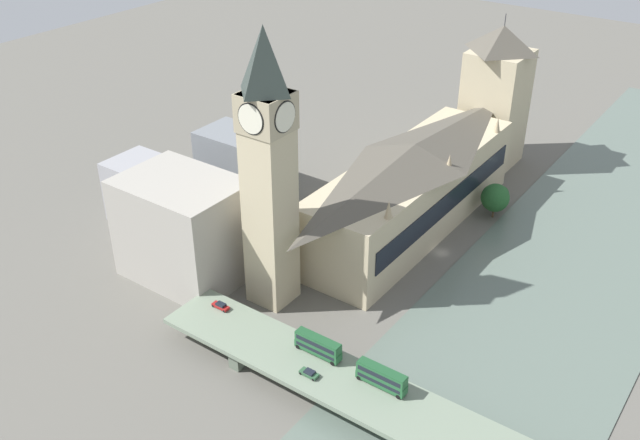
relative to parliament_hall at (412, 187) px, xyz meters
name	(u,v)px	position (x,y,z in m)	size (l,w,h in m)	color
ground_plane	(441,253)	(-15.38, 8.00, -14.11)	(600.00, 600.00, 0.00)	#605E56
river_water	(553,292)	(-49.33, 8.00, -13.96)	(55.91, 360.00, 0.30)	slate
parliament_hall	(412,187)	(0.00, 0.00, 0.00)	(25.22, 90.24, 28.37)	#C1B28E
clock_tower	(268,165)	(11.45, 54.34, 25.49)	(11.61, 11.61, 73.94)	#C1B28E
victoria_tower	(495,97)	(0.06, -58.91, 11.24)	(19.57, 19.57, 54.68)	#C1B28E
road_bridge	(440,432)	(-49.33, 75.57, -9.18)	(143.82, 16.04, 6.06)	#5D6A59
double_decker_bus_lead	(382,377)	(-33.26, 72.32, -5.31)	(11.85, 2.61, 4.96)	#235B33
double_decker_bus_rear	(318,345)	(-16.02, 71.85, -5.34)	(11.78, 2.63, 4.89)	#235B33
car_northbound_mid	(309,373)	(-18.57, 78.76, -7.36)	(4.39, 1.93, 1.34)	#2D5638
car_southbound_mid	(221,306)	(13.96, 72.05, -7.29)	(4.69, 1.77, 1.54)	maroon
city_block_west	(150,193)	(68.70, 44.49, -4.21)	(25.65, 17.09, 19.79)	#939399
city_block_center	(242,162)	(59.13, 11.77, -3.67)	(28.52, 17.55, 20.87)	slate
city_block_east	(184,229)	(38.40, 59.39, 0.58)	(33.02, 24.41, 29.37)	#A39E93
tree_embankment_near	(495,198)	(-18.96, -20.81, -7.04)	(9.10, 9.10, 11.62)	brown
tree_embankment_mid	(500,194)	(-17.85, -27.79, -9.26)	(6.06, 6.06, 7.90)	brown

